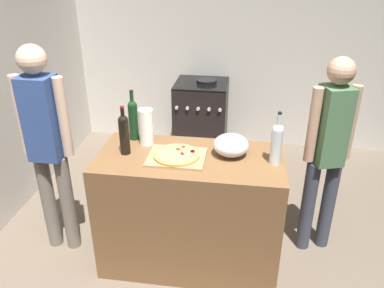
{
  "coord_description": "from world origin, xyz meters",
  "views": [
    {
      "loc": [
        0.24,
        -1.59,
        2.22
      ],
      "look_at": [
        -0.12,
        0.89,
        0.98
      ],
      "focal_mm": 36.0,
      "sensor_mm": 36.0,
      "label": 1
    }
  ],
  "objects_px": {
    "pizza": "(177,155)",
    "paper_towel_roll": "(146,127)",
    "wine_bottle_green": "(277,142)",
    "person_in_stripes": "(47,140)",
    "wine_bottle_dark": "(124,133)",
    "stove": "(201,118)",
    "mixing_bowl": "(231,145)",
    "wine_bottle_amber": "(133,118)",
    "person_in_red": "(328,148)"
  },
  "relations": [
    {
      "from": "wine_bottle_green",
      "to": "person_in_red",
      "type": "bearing_deg",
      "value": 37.65
    },
    {
      "from": "pizza",
      "to": "wine_bottle_green",
      "type": "xyz_separation_m",
      "value": [
        0.68,
        0.04,
        0.13
      ]
    },
    {
      "from": "person_in_stripes",
      "to": "stove",
      "type": "bearing_deg",
      "value": 63.74
    },
    {
      "from": "paper_towel_roll",
      "to": "stove",
      "type": "relative_size",
      "value": 0.3
    },
    {
      "from": "pizza",
      "to": "paper_towel_roll",
      "type": "height_order",
      "value": "paper_towel_roll"
    },
    {
      "from": "wine_bottle_green",
      "to": "paper_towel_roll",
      "type": "bearing_deg",
      "value": 169.92
    },
    {
      "from": "stove",
      "to": "pizza",
      "type": "bearing_deg",
      "value": -88.15
    },
    {
      "from": "wine_bottle_green",
      "to": "person_in_stripes",
      "type": "distance_m",
      "value": 1.67
    },
    {
      "from": "person_in_stripes",
      "to": "pizza",
      "type": "bearing_deg",
      "value": -3.25
    },
    {
      "from": "wine_bottle_green",
      "to": "wine_bottle_amber",
      "type": "relative_size",
      "value": 0.95
    },
    {
      "from": "mixing_bowl",
      "to": "wine_bottle_amber",
      "type": "xyz_separation_m",
      "value": [
        -0.75,
        0.16,
        0.09
      ]
    },
    {
      "from": "paper_towel_roll",
      "to": "wine_bottle_dark",
      "type": "xyz_separation_m",
      "value": [
        -0.11,
        -0.18,
        0.02
      ]
    },
    {
      "from": "pizza",
      "to": "mixing_bowl",
      "type": "height_order",
      "value": "mixing_bowl"
    },
    {
      "from": "wine_bottle_amber",
      "to": "person_in_stripes",
      "type": "distance_m",
      "value": 0.66
    },
    {
      "from": "person_in_stripes",
      "to": "person_in_red",
      "type": "height_order",
      "value": "person_in_stripes"
    },
    {
      "from": "mixing_bowl",
      "to": "wine_bottle_dark",
      "type": "xyz_separation_m",
      "value": [
        -0.75,
        -0.08,
        0.08
      ]
    },
    {
      "from": "person_in_red",
      "to": "wine_bottle_amber",
      "type": "bearing_deg",
      "value": -176.88
    },
    {
      "from": "pizza",
      "to": "mixing_bowl",
      "type": "distance_m",
      "value": 0.39
    },
    {
      "from": "person_in_red",
      "to": "pizza",
      "type": "bearing_deg",
      "value": -162.05
    },
    {
      "from": "wine_bottle_green",
      "to": "wine_bottle_amber",
      "type": "bearing_deg",
      "value": 167.46
    },
    {
      "from": "mixing_bowl",
      "to": "wine_bottle_amber",
      "type": "height_order",
      "value": "wine_bottle_amber"
    },
    {
      "from": "paper_towel_roll",
      "to": "stove",
      "type": "height_order",
      "value": "paper_towel_roll"
    },
    {
      "from": "mixing_bowl",
      "to": "wine_bottle_amber",
      "type": "bearing_deg",
      "value": 167.69
    },
    {
      "from": "wine_bottle_dark",
      "to": "wine_bottle_green",
      "type": "bearing_deg",
      "value": 0.44
    },
    {
      "from": "wine_bottle_green",
      "to": "wine_bottle_dark",
      "type": "bearing_deg",
      "value": -179.56
    },
    {
      "from": "wine_bottle_dark",
      "to": "wine_bottle_amber",
      "type": "distance_m",
      "value": 0.24
    },
    {
      "from": "mixing_bowl",
      "to": "wine_bottle_dark",
      "type": "height_order",
      "value": "wine_bottle_dark"
    },
    {
      "from": "pizza",
      "to": "mixing_bowl",
      "type": "relative_size",
      "value": 1.28
    },
    {
      "from": "mixing_bowl",
      "to": "person_in_red",
      "type": "xyz_separation_m",
      "value": [
        0.71,
        0.24,
        -0.1
      ]
    },
    {
      "from": "wine_bottle_green",
      "to": "person_in_stripes",
      "type": "height_order",
      "value": "person_in_stripes"
    },
    {
      "from": "wine_bottle_dark",
      "to": "person_in_stripes",
      "type": "height_order",
      "value": "person_in_stripes"
    },
    {
      "from": "wine_bottle_green",
      "to": "wine_bottle_dark",
      "type": "xyz_separation_m",
      "value": [
        -1.05,
        -0.01,
        0.0
      ]
    },
    {
      "from": "wine_bottle_green",
      "to": "person_in_stripes",
      "type": "bearing_deg",
      "value": 179.3
    },
    {
      "from": "wine_bottle_green",
      "to": "person_in_stripes",
      "type": "relative_size",
      "value": 0.22
    },
    {
      "from": "mixing_bowl",
      "to": "wine_bottle_dark",
      "type": "bearing_deg",
      "value": -173.97
    },
    {
      "from": "paper_towel_roll",
      "to": "person_in_stripes",
      "type": "xyz_separation_m",
      "value": [
        -0.73,
        -0.15,
        -0.09
      ]
    },
    {
      "from": "wine_bottle_dark",
      "to": "pizza",
      "type": "bearing_deg",
      "value": -4.19
    },
    {
      "from": "wine_bottle_dark",
      "to": "person_in_red",
      "type": "distance_m",
      "value": 1.51
    },
    {
      "from": "stove",
      "to": "person_in_red",
      "type": "height_order",
      "value": "person_in_red"
    },
    {
      "from": "wine_bottle_amber",
      "to": "person_in_red",
      "type": "xyz_separation_m",
      "value": [
        1.47,
        0.08,
        -0.19
      ]
    },
    {
      "from": "wine_bottle_dark",
      "to": "stove",
      "type": "distance_m",
      "value": 2.04
    },
    {
      "from": "paper_towel_roll",
      "to": "person_in_red",
      "type": "height_order",
      "value": "person_in_red"
    },
    {
      "from": "pizza",
      "to": "wine_bottle_amber",
      "type": "relative_size",
      "value": 0.82
    },
    {
      "from": "wine_bottle_dark",
      "to": "stove",
      "type": "relative_size",
      "value": 0.39
    },
    {
      "from": "paper_towel_roll",
      "to": "wine_bottle_green",
      "type": "bearing_deg",
      "value": -10.08
    },
    {
      "from": "wine_bottle_amber",
      "to": "mixing_bowl",
      "type": "bearing_deg",
      "value": -12.31
    },
    {
      "from": "mixing_bowl",
      "to": "paper_towel_roll",
      "type": "distance_m",
      "value": 0.64
    },
    {
      "from": "person_in_stripes",
      "to": "person_in_red",
      "type": "relative_size",
      "value": 1.05
    },
    {
      "from": "mixing_bowl",
      "to": "wine_bottle_green",
      "type": "distance_m",
      "value": 0.32
    },
    {
      "from": "wine_bottle_dark",
      "to": "person_in_red",
      "type": "xyz_separation_m",
      "value": [
        1.46,
        0.32,
        -0.18
      ]
    }
  ]
}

